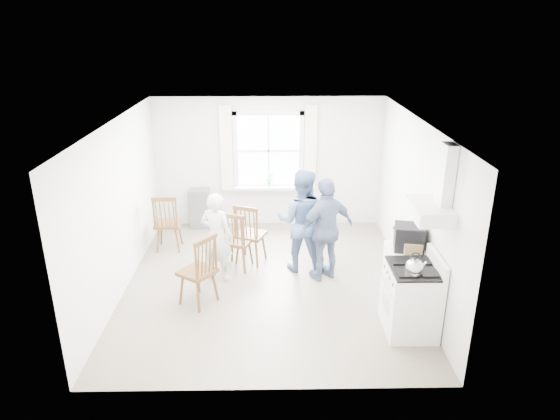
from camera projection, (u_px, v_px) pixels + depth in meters
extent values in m
cube|color=#796F5D|center=(269.00, 283.00, 8.05)|extent=(4.62, 5.12, 0.02)
cube|color=silver|center=(269.00, 162.00, 9.93)|extent=(4.62, 0.04, 2.64)
cube|color=silver|center=(267.00, 291.00, 5.23)|extent=(4.62, 0.04, 2.64)
cube|color=silver|center=(118.00, 208.00, 7.54)|extent=(0.04, 5.12, 2.64)
cube|color=silver|center=(416.00, 206.00, 7.61)|extent=(0.04, 5.12, 2.64)
cube|color=white|center=(267.00, 121.00, 7.11)|extent=(4.62, 5.12, 0.02)
cube|color=white|center=(269.00, 151.00, 9.81)|extent=(1.20, 0.02, 1.40)
cube|color=silver|center=(268.00, 113.00, 9.52)|extent=(1.38, 0.09, 0.09)
cube|color=silver|center=(269.00, 187.00, 10.05)|extent=(1.38, 0.09, 0.09)
cube|color=silver|center=(236.00, 151.00, 9.77)|extent=(0.09, 0.09, 1.58)
cube|color=silver|center=(301.00, 151.00, 9.79)|extent=(0.09, 0.09, 1.58)
cube|color=silver|center=(269.00, 187.00, 9.97)|extent=(1.38, 0.24, 0.06)
cube|color=#FBF1CE|center=(227.00, 149.00, 9.74)|extent=(0.24, 0.05, 1.70)
cube|color=#FBF1CE|center=(310.00, 148.00, 9.76)|extent=(0.24, 0.05, 1.70)
cube|color=silver|center=(429.00, 211.00, 6.19)|extent=(0.45, 0.76, 0.18)
cube|color=silver|center=(446.00, 174.00, 6.03)|extent=(0.14, 0.30, 0.76)
cube|color=slate|center=(200.00, 208.00, 10.05)|extent=(0.40, 0.30, 0.80)
cube|color=white|center=(411.00, 300.00, 6.65)|extent=(0.65, 0.76, 0.92)
cube|color=black|center=(414.00, 269.00, 6.48)|extent=(0.61, 0.72, 0.03)
cube|color=white|center=(437.00, 262.00, 6.45)|extent=(0.06, 0.76, 0.20)
cylinder|color=silver|center=(386.00, 285.00, 6.56)|extent=(0.02, 0.61, 0.02)
sphere|color=silver|center=(414.00, 267.00, 6.25)|extent=(0.22, 0.22, 0.22)
cylinder|color=silver|center=(414.00, 272.00, 6.28)|extent=(0.20, 0.20, 0.04)
torus|color=black|center=(415.00, 257.00, 6.21)|extent=(0.14, 0.02, 0.14)
cube|color=silver|center=(403.00, 276.00, 7.31)|extent=(0.50, 0.55, 0.90)
cube|color=black|center=(409.00, 243.00, 7.08)|extent=(0.46, 0.43, 0.19)
cube|color=black|center=(410.00, 231.00, 7.01)|extent=(0.46, 0.43, 0.17)
cube|color=olive|center=(412.00, 248.00, 6.96)|extent=(0.26, 0.19, 0.16)
cube|color=#4A2F17|center=(168.00, 224.00, 9.06)|extent=(0.46, 0.44, 0.05)
cube|color=#4A2F17|center=(165.00, 213.00, 8.78)|extent=(0.43, 0.07, 0.59)
cylinder|color=#4A2F17|center=(169.00, 237.00, 9.15)|extent=(0.04, 0.04, 0.47)
cube|color=#4A2F17|center=(251.00, 235.00, 8.58)|extent=(0.59, 0.58, 0.06)
cube|color=#4A2F17|center=(245.00, 223.00, 8.30)|extent=(0.44, 0.22, 0.60)
cylinder|color=#4A2F17|center=(251.00, 248.00, 8.67)|extent=(0.04, 0.04, 0.48)
cube|color=#4A2F17|center=(197.00, 272.00, 7.30)|extent=(0.64, 0.65, 0.06)
cube|color=#4A2F17|center=(207.00, 257.00, 7.08)|extent=(0.32, 0.40, 0.61)
cylinder|color=#4A2F17|center=(198.00, 288.00, 7.39)|extent=(0.04, 0.04, 0.48)
imported|color=silver|center=(217.00, 237.00, 7.91)|extent=(0.70, 0.70, 1.47)
imported|color=#4C648D|center=(301.00, 221.00, 8.18)|extent=(0.98, 0.98, 1.74)
imported|color=navy|center=(326.00, 230.00, 7.90)|extent=(1.35, 1.35, 1.70)
imported|color=#347538|center=(270.00, 179.00, 9.89)|extent=(0.19, 0.19, 0.29)
cube|color=#4A2F17|center=(237.00, 241.00, 8.37)|extent=(0.56, 0.54, 0.05)
cube|color=#4A2F17|center=(232.00, 230.00, 8.10)|extent=(0.42, 0.19, 0.57)
cylinder|color=#4A2F17|center=(238.00, 255.00, 8.46)|extent=(0.04, 0.04, 0.46)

